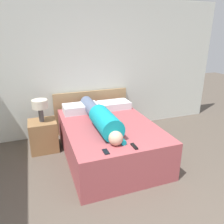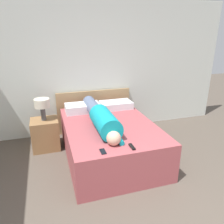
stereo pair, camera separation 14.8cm
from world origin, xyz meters
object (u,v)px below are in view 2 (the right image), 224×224
at_px(bed, 109,140).
at_px(person_lying, 101,117).
at_px(nightstand, 46,134).
at_px(pillow_near_headboard, 83,108).
at_px(pillow_second, 116,105).
at_px(table_lamp, 42,105).
at_px(cell_phone, 103,151).
at_px(tv_remote, 132,147).

xyz_separation_m(bed, person_lying, (-0.15, -0.03, 0.43)).
height_order(bed, nightstand, bed).
relative_size(pillow_near_headboard, pillow_second, 1.05).
bearing_deg(table_lamp, bed, -30.33).
distance_m(bed, pillow_second, 0.85).
distance_m(pillow_near_headboard, cell_phone, 1.52).
height_order(pillow_near_headboard, tv_remote, pillow_near_headboard).
bearing_deg(pillow_near_headboard, person_lying, -77.68).
relative_size(pillow_second, tv_remote, 3.99).
bearing_deg(person_lying, nightstand, 144.12).
height_order(pillow_near_headboard, pillow_second, pillow_near_headboard).
relative_size(pillow_near_headboard, tv_remote, 4.20).
bearing_deg(pillow_second, tv_remote, -100.66).
distance_m(pillow_second, tv_remote, 1.56).
bearing_deg(person_lying, tv_remote, -75.94).
bearing_deg(pillow_near_headboard, table_lamp, -171.57).
xyz_separation_m(nightstand, person_lying, (0.86, -0.62, 0.46)).
relative_size(table_lamp, cell_phone, 2.93).
xyz_separation_m(person_lying, pillow_near_headboard, (-0.16, 0.73, -0.07)).
bearing_deg(pillow_second, cell_phone, -113.75).
bearing_deg(tv_remote, nightstand, 126.70).
relative_size(bed, pillow_near_headboard, 3.09).
height_order(bed, pillow_second, pillow_second).
height_order(nightstand, pillow_second, pillow_second).
height_order(bed, pillow_near_headboard, pillow_near_headboard).
bearing_deg(pillow_near_headboard, tv_remote, -76.77).
bearing_deg(cell_phone, person_lying, 77.14).
bearing_deg(person_lying, table_lamp, 144.12).
height_order(table_lamp, cell_phone, table_lamp).
xyz_separation_m(nightstand, pillow_near_headboard, (0.70, 0.10, 0.39)).
bearing_deg(pillow_second, bed, -116.15).
bearing_deg(pillow_second, person_lying, -123.89).
bearing_deg(nightstand, tv_remote, -53.30).
bearing_deg(cell_phone, nightstand, 115.60).
distance_m(nightstand, cell_phone, 1.61).
height_order(table_lamp, pillow_second, table_lamp).
relative_size(nightstand, cell_phone, 4.19).
bearing_deg(nightstand, person_lying, -35.88).
distance_m(bed, cell_phone, 0.94).
distance_m(bed, table_lamp, 1.28).
relative_size(bed, pillow_second, 3.25).
bearing_deg(pillow_second, nightstand, -175.59).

